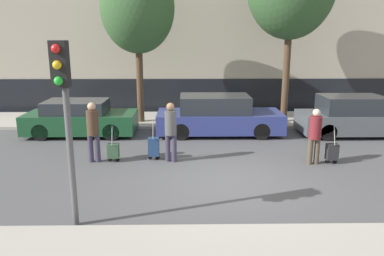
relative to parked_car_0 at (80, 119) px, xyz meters
name	(u,v)px	position (x,y,z in m)	size (l,w,h in m)	color
ground_plane	(226,181)	(4.94, -4.70, -0.62)	(80.00, 80.00, 0.00)	#4C4C4F
sidewalk_far	(209,120)	(4.94, 2.30, -0.56)	(28.00, 3.00, 0.12)	#A39E93
parked_car_0	(80,119)	(0.00, 0.00, 0.00)	(4.02, 1.74, 1.30)	#194728
parked_car_1	(218,116)	(5.13, 0.04, 0.06)	(4.63, 1.84, 1.47)	navy
parked_car_2	(354,117)	(10.14, -0.18, 0.06)	(4.05, 1.72, 1.47)	#4C5156
pedestrian_left	(93,128)	(1.25, -3.14, 0.39)	(0.35, 0.34, 1.77)	#383347
trolley_left	(113,151)	(1.80, -3.13, -0.29)	(0.34, 0.29, 1.08)	#335138
pedestrian_center	(171,128)	(3.49, -3.14, 0.38)	(0.34, 0.34, 1.75)	#383347
trolley_center	(154,147)	(2.97, -2.96, -0.23)	(0.34, 0.29, 1.21)	navy
pedestrian_right	(315,133)	(7.59, -3.43, 0.29)	(0.35, 0.34, 1.61)	#4C4233
trolley_right	(332,152)	(8.14, -3.40, -0.27)	(0.34, 0.29, 1.12)	#262628
traffic_light	(64,98)	(1.78, -7.06, 1.89)	(0.28, 0.47, 3.51)	#515154
bare_tree_down_street	(138,8)	(2.04, 1.77, 4.05)	(2.91, 2.91, 6.35)	#4C3826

